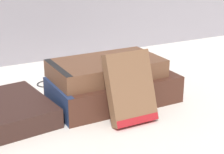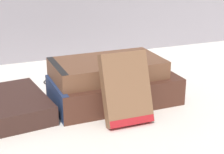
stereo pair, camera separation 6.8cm
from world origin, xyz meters
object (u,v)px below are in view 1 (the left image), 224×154
(book_flat_top, at_px, (104,69))
(book_flat_bottom, at_px, (111,90))
(book_leaning_front, at_px, (131,91))
(pocket_watch, at_px, (128,59))
(reading_glasses, at_px, (58,82))

(book_flat_top, bearing_deg, book_flat_bottom, -44.29)
(book_leaning_front, relative_size, pocket_watch, 2.44)
(book_flat_bottom, xyz_separation_m, book_flat_top, (-0.01, 0.01, 0.04))
(book_flat_bottom, distance_m, pocket_watch, 0.07)
(book_flat_top, bearing_deg, reading_glasses, 106.58)
(book_flat_top, distance_m, reading_glasses, 0.16)
(book_leaning_front, relative_size, reading_glasses, 1.25)
(book_leaning_front, height_order, reading_glasses, book_leaning_front)
(book_flat_bottom, bearing_deg, reading_glasses, 108.82)
(book_leaning_front, bearing_deg, book_flat_bottom, 84.86)
(book_leaning_front, xyz_separation_m, pocket_watch, (0.04, 0.07, 0.03))
(book_flat_bottom, height_order, pocket_watch, pocket_watch)
(book_flat_bottom, bearing_deg, book_leaning_front, -95.94)
(book_flat_top, height_order, book_leaning_front, book_leaning_front)
(book_flat_bottom, relative_size, book_flat_top, 1.15)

